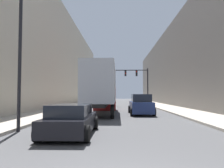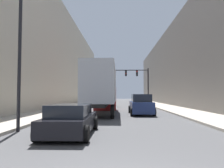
# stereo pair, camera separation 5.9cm
# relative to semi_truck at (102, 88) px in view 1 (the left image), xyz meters

# --- Properties ---
(sidewalk_right) EXTENTS (3.49, 80.00, 0.15)m
(sidewalk_right) POSITION_rel_semi_truck_xyz_m (8.17, 12.90, -2.30)
(sidewalk_right) COLOR #B2A899
(sidewalk_right) RESTS_ON ground
(sidewalk_left) EXTENTS (3.49, 80.00, 0.15)m
(sidewalk_left) POSITION_rel_semi_truck_xyz_m (-5.09, 12.90, -2.30)
(sidewalk_left) COLOR #B2A899
(sidewalk_left) RESTS_ON ground
(building_right) EXTENTS (6.00, 80.00, 13.17)m
(building_right) POSITION_rel_semi_truck_xyz_m (12.91, 12.90, 4.21)
(building_right) COLOR #66605B
(building_right) RESTS_ON ground
(building_left) EXTENTS (6.00, 80.00, 15.66)m
(building_left) POSITION_rel_semi_truck_xyz_m (-9.84, 12.90, 5.46)
(building_left) COLOR #BCB29E
(building_left) RESTS_ON ground
(semi_truck) EXTENTS (2.49, 11.58, 4.29)m
(semi_truck) POSITION_rel_semi_truck_xyz_m (0.00, 0.00, 0.00)
(semi_truck) COLOR #B2B7C1
(semi_truck) RESTS_ON ground
(sedan_car) EXTENTS (2.02, 4.43, 1.33)m
(sedan_car) POSITION_rel_semi_truck_xyz_m (-0.53, -10.94, -1.73)
(sedan_car) COLOR black
(sedan_car) RESTS_ON ground
(suv_car) EXTENTS (2.06, 4.66, 1.81)m
(suv_car) POSITION_rel_semi_truck_xyz_m (3.55, -0.85, -1.52)
(suv_car) COLOR navy
(suv_car) RESTS_ON ground
(traffic_signal_gantry) EXTENTS (7.20, 0.35, 6.04)m
(traffic_signal_gantry) POSITION_rel_semi_truck_xyz_m (4.27, 14.56, 2.00)
(traffic_signal_gantry) COLOR black
(traffic_signal_gantry) RESTS_ON ground
(street_lamp) EXTENTS (0.44, 0.44, 8.03)m
(street_lamp) POSITION_rel_semi_truck_xyz_m (-3.20, -10.21, 2.66)
(street_lamp) COLOR black
(street_lamp) RESTS_ON ground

